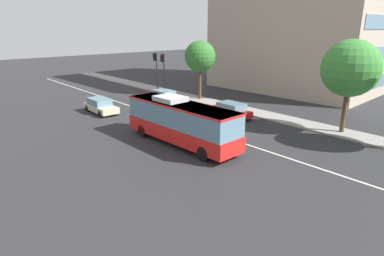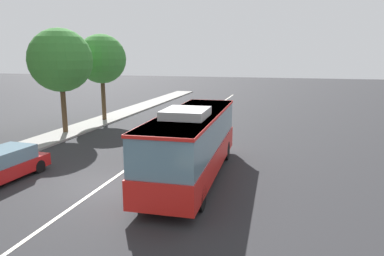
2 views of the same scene
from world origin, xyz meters
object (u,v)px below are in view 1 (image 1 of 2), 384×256
object	(u,v)px
sedan_beige	(101,106)
street_tree_kerbside_left	(200,57)
traffic_light_near_corner	(156,65)
sedan_red	(230,110)
sedan_beige_ahead	(163,96)
transit_bus	(181,121)
traffic_light_mid_block	(163,67)
street_tree_kerbside_right	(350,69)

from	to	relation	value
sedan_beige	street_tree_kerbside_left	bearing A→B (deg)	79.78
sedan_beige	traffic_light_near_corner	size ratio (longest dim) A/B	0.87
sedan_beige	sedan_red	bearing A→B (deg)	41.04
sedan_beige	sedan_beige_ahead	xyz separation A→B (m)	(0.53, 7.54, 0.00)
transit_bus	street_tree_kerbside_left	size ratio (longest dim) A/B	1.45
sedan_beige	sedan_red	world-z (taller)	same
sedan_red	traffic_light_mid_block	world-z (taller)	traffic_light_mid_block
sedan_red	sedan_beige	bearing A→B (deg)	43.18
sedan_beige_ahead	traffic_light_mid_block	world-z (taller)	traffic_light_mid_block
street_tree_kerbside_right	sedan_beige	bearing A→B (deg)	-148.97
sedan_beige_ahead	street_tree_kerbside_left	distance (m)	6.33
sedan_beige_ahead	traffic_light_mid_block	size ratio (longest dim) A/B	0.87
transit_bus	traffic_light_mid_block	size ratio (longest dim) A/B	1.94
traffic_light_mid_block	sedan_beige_ahead	bearing A→B (deg)	55.49
street_tree_kerbside_right	traffic_light_near_corner	bearing A→B (deg)	-177.74
traffic_light_mid_block	transit_bus	bearing A→B (deg)	60.26
sedan_beige_ahead	street_tree_kerbside_right	world-z (taller)	street_tree_kerbside_right
sedan_red	traffic_light_near_corner	distance (m)	15.66
traffic_light_mid_block	street_tree_kerbside_right	xyz separation A→B (m)	(22.83, 1.15, 1.74)
transit_bus	sedan_beige_ahead	distance (m)	14.18
sedan_red	traffic_light_mid_block	size ratio (longest dim) A/B	0.88
street_tree_kerbside_right	transit_bus	bearing A→B (deg)	-120.79
sedan_red	traffic_light_mid_block	xyz separation A→B (m)	(-13.38, 2.03, 2.84)
traffic_light_mid_block	street_tree_kerbside_left	bearing A→B (deg)	105.42
traffic_light_mid_block	street_tree_kerbside_right	bearing A→B (deg)	96.14
sedan_red	traffic_light_near_corner	xyz separation A→B (m)	(-15.25, 2.21, 2.84)
transit_bus	sedan_red	size ratio (longest dim) A/B	2.20
traffic_light_near_corner	traffic_light_mid_block	bearing A→B (deg)	89.97
traffic_light_near_corner	traffic_light_mid_block	distance (m)	1.88
sedan_beige	street_tree_kerbside_right	world-z (taller)	street_tree_kerbside_right
sedan_red	street_tree_kerbside_left	bearing A→B (deg)	-19.92
traffic_light_near_corner	street_tree_kerbside_left	size ratio (longest dim) A/B	0.75
traffic_light_near_corner	sedan_red	bearing A→B (deg)	87.20
sedan_beige	traffic_light_mid_block	distance (m)	11.44
sedan_beige	traffic_light_mid_block	bearing A→B (deg)	108.29
sedan_beige	street_tree_kerbside_right	distance (m)	23.18
sedan_red	traffic_light_near_corner	bearing A→B (deg)	-5.49
traffic_light_mid_block	sedan_beige	bearing A→B (deg)	20.93
sedan_beige_ahead	sedan_red	bearing A→B (deg)	-173.96
sedan_red	traffic_light_near_corner	world-z (taller)	traffic_light_near_corner
traffic_light_mid_block	street_tree_kerbside_right	size ratio (longest dim) A/B	0.69
transit_bus	street_tree_kerbside_right	size ratio (longest dim) A/B	1.33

